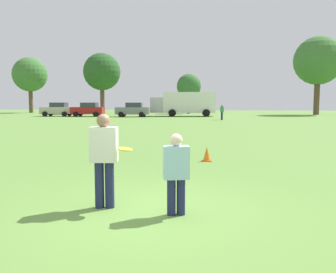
% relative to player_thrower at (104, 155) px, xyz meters
% --- Properties ---
extents(ground_plane, '(148.07, 148.07, 0.00)m').
position_rel_player_thrower_xyz_m(ground_plane, '(0.87, -0.15, -0.98)').
color(ground_plane, '#608C3D').
extents(player_thrower, '(0.52, 0.34, 1.74)m').
position_rel_player_thrower_xyz_m(player_thrower, '(0.00, 0.00, 0.00)').
color(player_thrower, '#1E234C').
rests_on(player_thrower, ground).
extents(player_defender, '(0.48, 0.35, 1.41)m').
position_rel_player_thrower_xyz_m(player_defender, '(1.35, -0.25, -0.19)').
color(player_defender, '#1E234C').
rests_on(player_defender, ground).
extents(frisbee, '(0.27, 0.27, 0.07)m').
position_rel_player_thrower_xyz_m(frisbee, '(0.41, -0.06, 0.13)').
color(frisbee, yellow).
extents(traffic_cone, '(0.32, 0.32, 0.48)m').
position_rel_player_thrower_xyz_m(traffic_cone, '(1.74, 5.44, -0.75)').
color(traffic_cone, '#D8590C').
rests_on(traffic_cone, ground).
extents(parked_car_near_left, '(4.32, 2.46, 1.82)m').
position_rel_player_thrower_xyz_m(parked_car_near_left, '(-18.83, 38.74, -0.05)').
color(parked_car_near_left, '#B7AD99').
rests_on(parked_car_near_left, ground).
extents(parked_car_mid_left, '(4.32, 2.46, 1.82)m').
position_rel_player_thrower_xyz_m(parked_car_mid_left, '(-14.55, 38.56, -0.05)').
color(parked_car_mid_left, maroon).
rests_on(parked_car_mid_left, ground).
extents(parked_car_center, '(4.32, 2.46, 1.82)m').
position_rel_player_thrower_xyz_m(parked_car_center, '(-8.52, 38.35, -0.05)').
color(parked_car_center, slate).
rests_on(parked_car_center, ground).
extents(box_truck, '(8.66, 3.42, 3.18)m').
position_rel_player_thrower_xyz_m(box_truck, '(-2.12, 41.06, 0.77)').
color(box_truck, white).
rests_on(box_truck, ground).
extents(bystander_sideline_watcher, '(0.38, 0.50, 1.61)m').
position_rel_player_thrower_xyz_m(bystander_sideline_watcher, '(2.68, 31.93, -0.07)').
color(bystander_sideline_watcher, '#1E234C').
rests_on(bystander_sideline_watcher, ground).
extents(tree_west_oak, '(5.86, 5.86, 9.53)m').
position_rel_player_thrower_xyz_m(tree_west_oak, '(-29.87, 52.07, 5.58)').
color(tree_west_oak, brown).
rests_on(tree_west_oak, ground).
extents(tree_west_maple, '(6.03, 6.03, 9.81)m').
position_rel_player_thrower_xyz_m(tree_west_maple, '(-16.45, 50.41, 5.77)').
color(tree_west_maple, brown).
rests_on(tree_west_maple, ground).
extents(tree_center_elm, '(3.93, 3.93, 6.39)m').
position_rel_player_thrower_xyz_m(tree_center_elm, '(-2.33, 51.49, 3.42)').
color(tree_center_elm, brown).
rests_on(tree_center_elm, ground).
extents(tree_east_birch, '(7.03, 7.03, 11.42)m').
position_rel_player_thrower_xyz_m(tree_east_birch, '(16.78, 48.91, 6.88)').
color(tree_east_birch, brown).
rests_on(tree_east_birch, ground).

